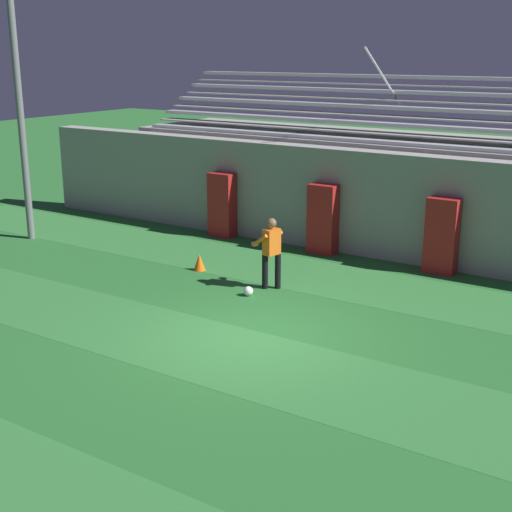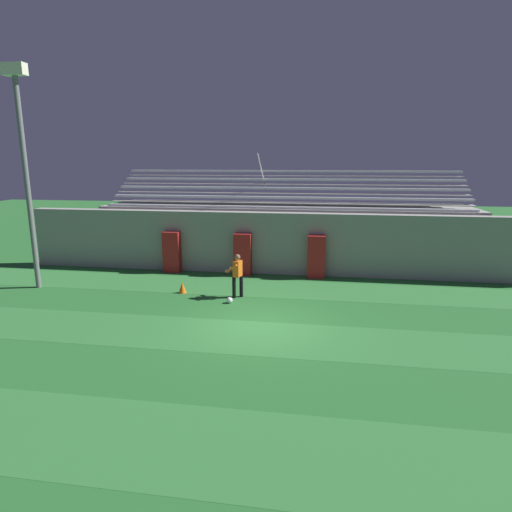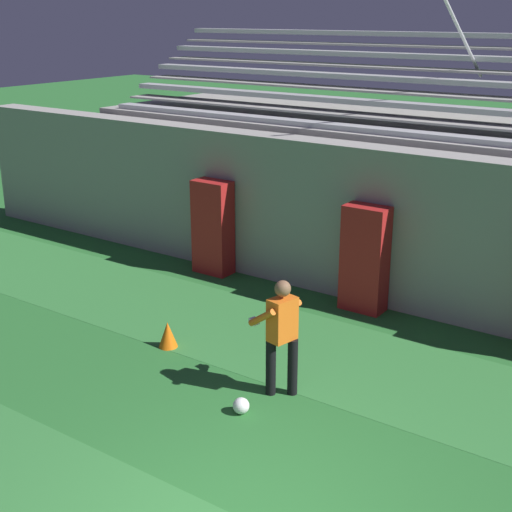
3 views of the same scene
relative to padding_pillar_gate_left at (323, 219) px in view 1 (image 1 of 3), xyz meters
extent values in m
plane|color=#286B2D|center=(1.65, -5.95, -0.94)|extent=(80.00, 80.00, 0.00)
cube|color=#337A38|center=(1.65, -6.95, -0.94)|extent=(28.00, 2.50, 0.01)
cube|color=#337A38|center=(1.65, -1.95, -0.94)|extent=(28.00, 2.50, 0.01)
cube|color=#999691|center=(1.65, 0.55, 0.46)|extent=(24.00, 0.60, 2.80)
cube|color=#B21E1E|center=(0.00, 0.00, 0.00)|extent=(0.77, 0.44, 1.89)
cube|color=#B21E1E|center=(3.29, 0.00, 0.00)|extent=(0.77, 0.44, 1.89)
cube|color=#B21E1E|center=(-3.34, 0.00, 0.00)|extent=(0.77, 0.44, 1.89)
cube|color=#999691|center=(1.65, 2.90, 0.51)|extent=(18.00, 3.90, 2.90)
cube|color=silver|center=(1.65, 1.30, 2.01)|extent=(17.10, 0.36, 0.10)
cube|color=#999691|center=(1.65, 1.10, 1.78)|extent=(17.10, 0.60, 0.04)
cube|color=silver|center=(1.65, 2.00, 2.41)|extent=(17.10, 0.36, 0.10)
cube|color=#999691|center=(1.65, 1.80, 2.18)|extent=(17.10, 0.60, 0.04)
cube|color=silver|center=(1.65, 2.70, 2.81)|extent=(17.10, 0.36, 0.10)
cube|color=#999691|center=(1.65, 2.50, 2.58)|extent=(17.10, 0.60, 0.04)
cube|color=silver|center=(1.65, 3.40, 3.21)|extent=(17.10, 0.36, 0.10)
cube|color=#999691|center=(1.65, 3.20, 2.98)|extent=(17.10, 0.60, 0.04)
cube|color=silver|center=(1.65, 4.10, 3.61)|extent=(17.10, 0.36, 0.10)
cube|color=#999691|center=(1.65, 3.90, 3.38)|extent=(17.10, 0.60, 0.04)
cylinder|color=silver|center=(0.50, 2.45, 3.66)|extent=(0.06, 2.63, 1.65)
cylinder|color=slate|center=(-7.90, -3.28, 3.13)|extent=(0.20, 0.20, 8.14)
cylinder|color=black|center=(0.30, -3.39, -0.53)|extent=(0.17, 0.17, 0.82)
cylinder|color=black|center=(0.55, -3.22, -0.53)|extent=(0.17, 0.17, 0.82)
cube|color=orange|center=(0.42, -3.31, 0.18)|extent=(0.32, 0.42, 0.60)
sphere|color=brown|center=(0.42, -3.31, 0.62)|extent=(0.22, 0.22, 0.22)
cylinder|color=orange|center=(0.23, -3.51, 0.23)|extent=(0.49, 0.19, 0.37)
cylinder|color=orange|center=(0.34, -3.04, 0.23)|extent=(0.49, 0.19, 0.37)
cube|color=silver|center=(0.05, -3.43, 0.10)|extent=(0.13, 0.13, 0.08)
cube|color=silver|center=(0.14, -3.04, 0.10)|extent=(0.13, 0.13, 0.08)
sphere|color=white|center=(0.27, -4.04, -0.83)|extent=(0.22, 0.22, 0.22)
cone|color=orange|center=(-1.83, -3.10, -0.73)|extent=(0.30, 0.30, 0.42)
camera|label=1|loc=(8.68, -16.67, 4.41)|focal=50.00mm
camera|label=2|loc=(3.51, -18.53, 4.09)|focal=30.00mm
camera|label=3|loc=(5.09, -10.65, 4.06)|focal=50.00mm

